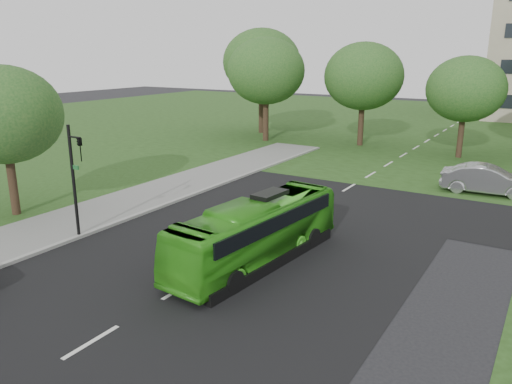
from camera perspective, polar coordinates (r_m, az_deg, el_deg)
ground at (r=19.52m, az=-4.72°, el=-8.69°), size 160.00×160.00×0.00m
street_surfaces at (r=39.45m, az=14.69°, el=3.40°), size 120.00×120.00×0.15m
tree_park_a at (r=47.01m, az=1.15°, el=13.65°), size 7.13×7.13×9.48m
tree_park_b at (r=45.47m, az=12.19°, el=12.80°), size 6.87×6.87×9.00m
tree_park_c at (r=42.30m, az=22.85°, el=10.77°), size 5.93×5.93×7.87m
tree_park_f at (r=51.93m, az=0.65°, el=14.60°), size 7.85×7.85×10.48m
tree_side_near at (r=27.57m, az=-26.91°, el=7.87°), size 5.66×5.66×7.52m
bus at (r=19.65m, az=0.08°, el=-4.55°), size 2.91×9.08×2.49m
sedan at (r=32.25m, az=24.94°, el=1.28°), size 5.29×2.21×1.70m
traffic_light at (r=22.97m, az=-19.96°, el=2.03°), size 0.83×0.25×5.09m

